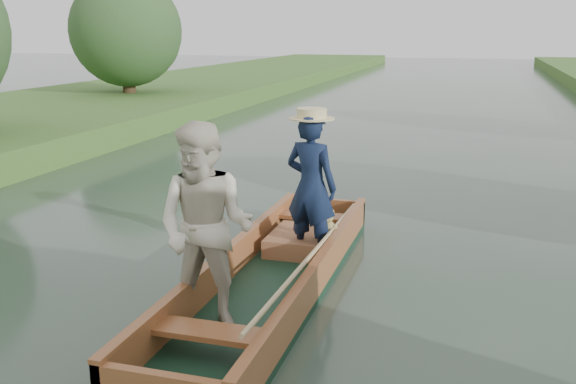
# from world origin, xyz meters

# --- Properties ---
(ground) EXTENTS (120.00, 120.00, 0.00)m
(ground) POSITION_xyz_m (0.00, 0.00, 0.00)
(ground) COLOR #283D30
(ground) RESTS_ON ground
(trees_far) EXTENTS (22.97, 15.26, 4.56)m
(trees_far) POSITION_xyz_m (-1.50, 7.84, 2.59)
(trees_far) COLOR #47331E
(trees_far) RESTS_ON ground
(punt) EXTENTS (1.27, 5.00, 1.95)m
(punt) POSITION_xyz_m (-0.07, -0.24, 0.69)
(punt) COLOR #13311F
(punt) RESTS_ON ground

